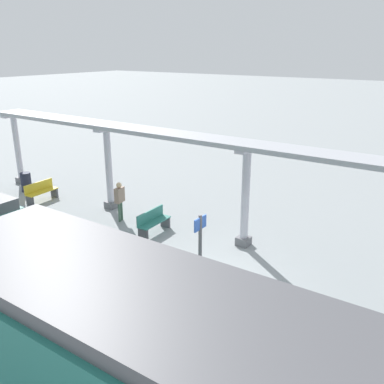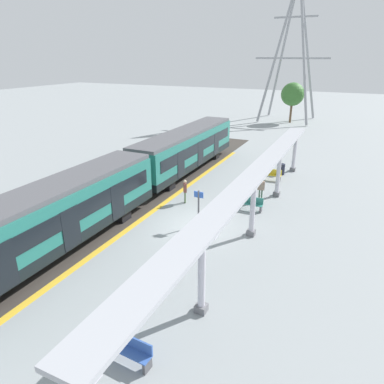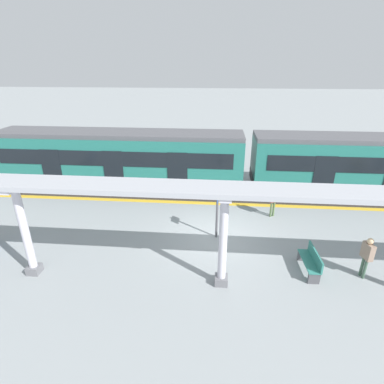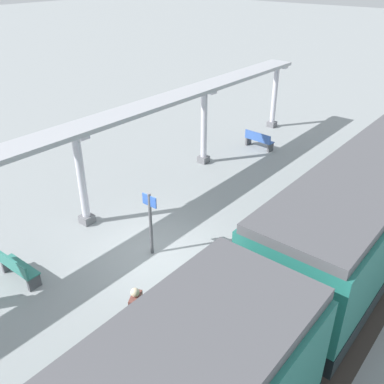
{
  "view_description": "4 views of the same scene",
  "coord_description": "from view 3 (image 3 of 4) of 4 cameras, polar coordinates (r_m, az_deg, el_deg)",
  "views": [
    {
      "loc": [
        -8.81,
        -5.75,
        6.49
      ],
      "look_at": [
        1.87,
        1.56,
        2.05
      ],
      "focal_mm": 39.35,
      "sensor_mm": 36.0,
      "label": 1
    },
    {
      "loc": [
        7.41,
        -16.49,
        9.19
      ],
      "look_at": [
        -0.37,
        0.08,
        2.02
      ],
      "focal_mm": 32.6,
      "sensor_mm": 36.0,
      "label": 2
    },
    {
      "loc": [
        11.58,
        -0.03,
        7.05
      ],
      "look_at": [
        -1.0,
        -1.12,
        1.67
      ],
      "focal_mm": 28.2,
      "sensor_mm": 36.0,
      "label": 3
    },
    {
      "loc": [
        -7.96,
        7.7,
        8.3
      ],
      "look_at": [
        0.38,
        -2.38,
        1.11
      ],
      "focal_mm": 39.35,
      "sensor_mm": 36.0,
      "label": 4
    }
  ],
  "objects": [
    {
      "name": "ground_plane",
      "position": [
        13.56,
        4.42,
        -8.31
      ],
      "size": [
        176.0,
        176.0,
        0.0
      ],
      "primitive_type": "plane",
      "color": "gray"
    },
    {
      "name": "tactile_edge_strip",
      "position": [
        16.54,
        4.61,
        -2.18
      ],
      "size": [
        0.37,
        33.19,
        0.01
      ],
      "primitive_type": "cube",
      "color": "gold",
      "rests_on": "ground"
    },
    {
      "name": "trackbed",
      "position": [
        18.17,
        4.68,
        0.21
      ],
      "size": [
        3.2,
        45.19,
        0.01
      ],
      "primitive_type": "cube",
      "color": "#38332D",
      "rests_on": "ground"
    },
    {
      "name": "train_near_carriage",
      "position": [
        18.45,
        -13.4,
        6.05
      ],
      "size": [
        2.65,
        14.36,
        3.48
      ],
      "color": "#226D62",
      "rests_on": "ground"
    },
    {
      "name": "train_far_carriage",
      "position": [
        19.81,
        32.55,
        4.15
      ],
      "size": [
        2.65,
        14.36,
        3.48
      ],
      "color": "#226D62",
      "rests_on": "ground"
    },
    {
      "name": "canopy_pillar_second",
      "position": [
        11.91,
        -29.07,
        -6.47
      ],
      "size": [
        1.1,
        0.44,
        3.46
      ],
      "color": "slate",
      "rests_on": "ground"
    },
    {
      "name": "canopy_pillar_third",
      "position": [
        9.98,
        5.89,
        -9.07
      ],
      "size": [
        1.1,
        0.44,
        3.46
      ],
      "color": "slate",
      "rests_on": "ground"
    },
    {
      "name": "canopy_beam",
      "position": [
        9.15,
        4.92,
        0.48
      ],
      "size": [
        1.2,
        26.53,
        0.16
      ],
      "primitive_type": "cube",
      "color": "#A8AAB2",
      "rests_on": "canopy_pillar_nearest"
    },
    {
      "name": "bench_far_end",
      "position": [
        12.03,
        21.6,
        -12.07
      ],
      "size": [
        1.51,
        0.49,
        0.86
      ],
      "color": "#2E7A6E",
      "rests_on": "ground"
    },
    {
      "name": "platform_info_sign",
      "position": [
        12.86,
        4.78,
        -3.39
      ],
      "size": [
        0.56,
        0.1,
        2.2
      ],
      "color": "#4C4C51",
      "rests_on": "ground"
    },
    {
      "name": "passenger_waiting_near_edge",
      "position": [
        15.27,
        15.19,
        -1.06
      ],
      "size": [
        0.41,
        0.51,
        1.61
      ],
      "color": "#546D42",
      "rests_on": "ground"
    },
    {
      "name": "passenger_by_the_benches",
      "position": [
        12.27,
        30.24,
        -9.98
      ],
      "size": [
        0.49,
        0.3,
        1.59
      ],
      "color": "#425F4C",
      "rests_on": "ground"
    }
  ]
}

